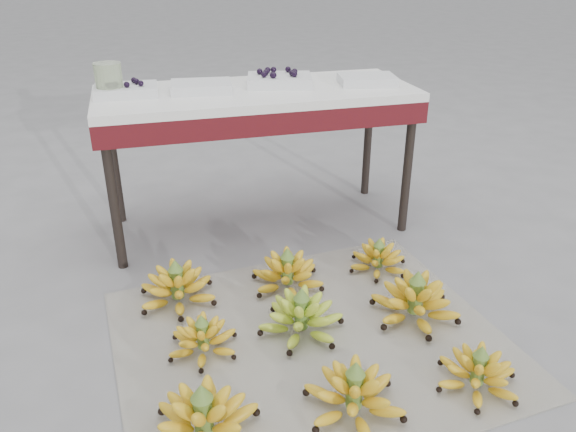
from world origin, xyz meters
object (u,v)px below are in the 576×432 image
object	(u,v)px
vendor_table	(257,106)
tray_far_right	(367,80)
bunch_front_center	(354,395)
bunch_front_left	(204,421)
bunch_mid_left	(203,339)
bunch_mid_center	(301,317)
tray_left	(201,87)
bunch_back_right	(378,259)
tray_right	(279,80)
bunch_mid_right	(415,301)
newspaper_mat	(310,340)
bunch_front_right	(478,373)
tray_far_left	(126,90)
glass_jar	(109,80)
bunch_back_left	(177,287)

from	to	relation	value
vendor_table	tray_far_right	world-z (taller)	tray_far_right
bunch_front_center	tray_far_right	xyz separation A→B (m)	(0.50, 1.19, 0.60)
bunch_front_left	bunch_mid_left	world-z (taller)	bunch_front_left
bunch_mid_center	vendor_table	world-z (taller)	vendor_table
tray_left	tray_far_right	distance (m)	0.72
bunch_front_center	bunch_back_right	bearing A→B (deg)	64.97
bunch_mid_left	bunch_back_right	distance (m)	0.81
bunch_front_left	tray_left	distance (m)	1.38
bunch_front_left	bunch_mid_center	size ratio (longest dim) A/B	1.03
bunch_front_left	bunch_mid_left	size ratio (longest dim) A/B	1.41
tray_right	tray_far_right	size ratio (longest dim) A/B	1.16
bunch_mid_right	tray_left	distance (m)	1.22
newspaper_mat	vendor_table	bearing A→B (deg)	88.12
bunch_front_right	tray_far_left	xyz separation A→B (m)	(-0.91, 1.26, 0.61)
bunch_front_center	bunch_front_right	xyz separation A→B (m)	(0.39, -0.01, -0.01)
vendor_table	tray_far_right	distance (m)	0.50
bunch_front_left	tray_left	world-z (taller)	tray_left
bunch_mid_left	tray_far_left	world-z (taller)	tray_far_left
vendor_table	glass_jar	xyz separation A→B (m)	(-0.59, 0.02, 0.14)
bunch_mid_center	tray_left	distance (m)	1.06
bunch_mid_right	tray_right	size ratio (longest dim) A/B	1.15
vendor_table	bunch_front_center	bearing A→B (deg)	-90.42
bunch_back_right	tray_left	bearing A→B (deg)	150.00
bunch_mid_left	tray_far_left	distance (m)	1.09
bunch_back_left	tray_right	distance (m)	1.00
tray_far_right	bunch_front_left	bearing A→B (deg)	-127.82
newspaper_mat	vendor_table	world-z (taller)	vendor_table
bunch_back_left	tray_far_left	distance (m)	0.84
tray_right	bunch_mid_left	bearing A→B (deg)	-118.86
newspaper_mat	bunch_front_center	distance (m)	0.34
glass_jar	tray_far_right	bearing A→B (deg)	-3.06
tray_right	bunch_mid_center	bearing A→B (deg)	-100.18
tray_far_right	bunch_mid_left	bearing A→B (deg)	-136.81
bunch_front_center	tray_right	world-z (taller)	tray_right
bunch_front_left	bunch_back_right	world-z (taller)	bunch_front_left
bunch_front_right	tray_left	bearing A→B (deg)	138.31
bunch_back_right	vendor_table	xyz separation A→B (m)	(-0.37, 0.53, 0.52)
bunch_front_left	bunch_front_right	distance (m)	0.80
bunch_back_left	tray_far_right	distance (m)	1.21
bunch_front_right	bunch_back_right	world-z (taller)	bunch_front_right
bunch_mid_right	bunch_back_right	distance (m)	0.33
vendor_table	glass_jar	bearing A→B (deg)	178.29
bunch_mid_right	bunch_back_left	world-z (taller)	bunch_mid_right
bunch_front_left	bunch_back_left	world-z (taller)	bunch_front_left
bunch_front_center	glass_jar	size ratio (longest dim) A/B	2.27
tray_far_right	bunch_back_left	bearing A→B (deg)	-151.10
bunch_front_left	vendor_table	xyz separation A→B (m)	(0.43, 1.22, 0.50)
bunch_front_left	bunch_back_right	bearing A→B (deg)	36.11
bunch_front_right	tray_left	world-z (taller)	tray_left
bunch_front_left	glass_jar	bearing A→B (deg)	93.11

